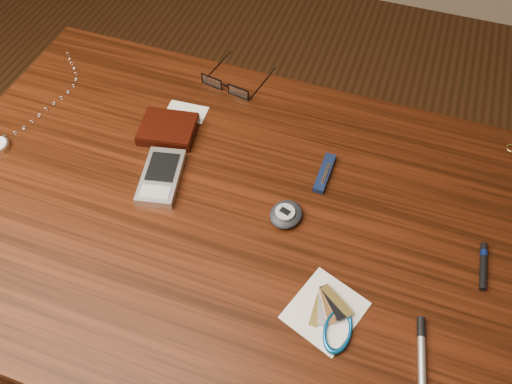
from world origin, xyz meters
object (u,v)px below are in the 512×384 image
(pda_phone, at_px, (161,177))
(pocket_knife, at_px, (324,173))
(pocket_watch, at_px, (2,142))
(silver_pen, at_px, (422,357))
(pedometer, at_px, (286,214))
(notepad_keys, at_px, (332,319))
(desk, at_px, (216,238))
(wallet_and_card, at_px, (168,129))
(eyeglasses, at_px, (227,85))

(pda_phone, relative_size, pocket_knife, 1.52)
(pocket_watch, height_order, silver_pen, same)
(pedometer, height_order, notepad_keys, pedometer)
(pocket_knife, bearing_deg, desk, -141.28)
(wallet_and_card, distance_m, pedometer, 0.29)
(pda_phone, bearing_deg, pocket_knife, 21.49)
(desk, height_order, pocket_knife, pocket_knife)
(eyeglasses, relative_size, pocket_knife, 1.54)
(notepad_keys, xyz_separation_m, pocket_knife, (-0.08, 0.26, 0.00))
(desk, xyz_separation_m, eyeglasses, (-0.08, 0.28, 0.11))
(notepad_keys, xyz_separation_m, silver_pen, (0.13, -0.01, 0.00))
(pda_phone, relative_size, pedometer, 1.83)
(eyeglasses, xyz_separation_m, pda_phone, (-0.02, -0.25, -0.00))
(desk, xyz_separation_m, silver_pen, (0.37, -0.14, 0.11))
(eyeglasses, distance_m, pocket_knife, 0.28)
(pocket_knife, bearing_deg, pocket_watch, -167.75)
(wallet_and_card, bearing_deg, pocket_knife, -0.25)
(pocket_knife, bearing_deg, notepad_keys, -72.96)
(eyeglasses, relative_size, silver_pen, 0.96)
(pedometer, distance_m, notepad_keys, 0.19)
(eyeglasses, xyz_separation_m, pedometer, (0.20, -0.26, -0.00))
(eyeglasses, xyz_separation_m, pocket_knife, (0.24, -0.15, -0.01))
(pda_phone, height_order, pocket_knife, pda_phone)
(notepad_keys, bearing_deg, pda_phone, 156.22)
(pocket_watch, xyz_separation_m, pedometer, (0.54, 0.02, 0.01))
(pocket_knife, relative_size, silver_pen, 0.62)
(notepad_keys, relative_size, pocket_knife, 1.52)
(pda_phone, xyz_separation_m, silver_pen, (0.47, -0.16, -0.00))
(silver_pen, bearing_deg, pda_phone, 160.89)
(silver_pen, bearing_deg, pocket_watch, 169.73)
(wallet_and_card, distance_m, eyeglasses, 0.16)
(desk, xyz_separation_m, pedometer, (0.12, 0.02, 0.11))
(notepad_keys, bearing_deg, desk, 151.97)
(pedometer, height_order, silver_pen, pedometer)
(pocket_watch, bearing_deg, pocket_knife, 12.25)
(silver_pen, bearing_deg, pocket_knife, 127.79)
(silver_pen, bearing_deg, desk, 159.23)
(pedometer, bearing_deg, notepad_keys, -51.88)
(pocket_watch, relative_size, pedometer, 4.15)
(pedometer, bearing_deg, silver_pen, -33.10)
(wallet_and_card, relative_size, silver_pen, 1.00)
(notepad_keys, bearing_deg, wallet_and_card, 145.89)
(wallet_and_card, distance_m, silver_pen, 0.58)
(desk, relative_size, silver_pen, 7.30)
(desk, height_order, notepad_keys, notepad_keys)
(desk, relative_size, pda_phone, 7.68)
(pocket_watch, distance_m, pocket_knife, 0.59)
(notepad_keys, bearing_deg, pocket_knife, 107.04)
(pocket_watch, xyz_separation_m, pocket_knife, (0.58, 0.13, -0.00))
(pda_phone, height_order, notepad_keys, pda_phone)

